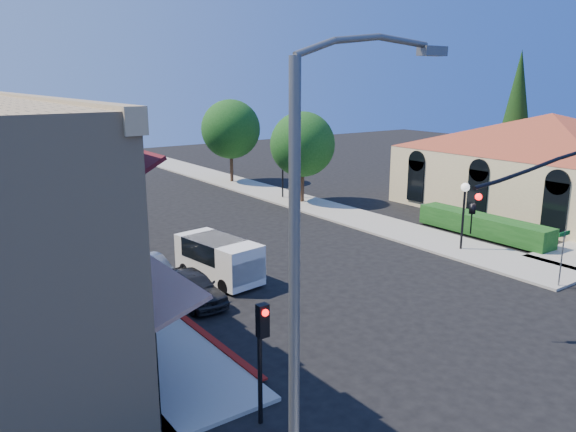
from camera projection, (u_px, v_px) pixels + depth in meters
ground at (497, 358)px, 17.84m from camera, size 120.00×120.00×0.00m
sidewalk_left at (23, 224)px, 34.20m from camera, size 3.50×50.00×0.12m
sidewalk_right at (263, 191)px, 44.10m from camera, size 3.50×50.00×0.12m
curb_red_strip at (188, 325)px, 20.26m from camera, size 0.25×10.00×0.06m
mission_building at (548, 152)px, 38.47m from camera, size 30.12×30.12×6.40m
hedge at (482, 237)px, 31.57m from camera, size 1.40×8.00×1.10m
conifer_far at (517, 107)px, 46.38m from camera, size 3.20×3.20×11.00m
street_tree_a at (302, 144)px, 39.20m from camera, size 4.56×4.56×6.48m
street_tree_b at (231, 129)px, 47.01m from camera, size 4.94×4.94×7.02m
signal_mast_arm at (565, 202)px, 21.36m from camera, size 8.01×0.39×6.00m
secondary_signal at (262, 342)px, 13.88m from camera, size 0.28×0.42×3.32m
cobra_streetlight at (310, 277)px, 9.84m from camera, size 3.60×0.25×9.31m
street_name_sign at (563, 250)px, 23.42m from camera, size 0.80×0.06×2.50m
lamppost_left_near at (141, 261)px, 18.70m from camera, size 0.44×0.44×3.57m
lamppost_left_far at (42, 193)px, 29.76m from camera, size 0.44×0.44×3.57m
lamppost_right_near at (464, 199)px, 28.32m from camera, size 0.44×0.44×3.57m
lamppost_right_far at (283, 162)px, 40.95m from camera, size 0.44×0.44×3.57m
white_van at (219, 257)px, 24.49m from camera, size 2.38×4.40×1.86m
parked_car_a at (193, 287)px, 22.19m from camera, size 1.54×3.77×1.28m
parked_car_b at (152, 269)px, 24.50m from camera, size 1.44×3.46×1.11m
parked_car_c at (101, 232)px, 29.97m from camera, size 2.45×4.77×1.32m
parked_car_d at (70, 214)px, 34.74m from camera, size 1.96×3.88×1.05m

